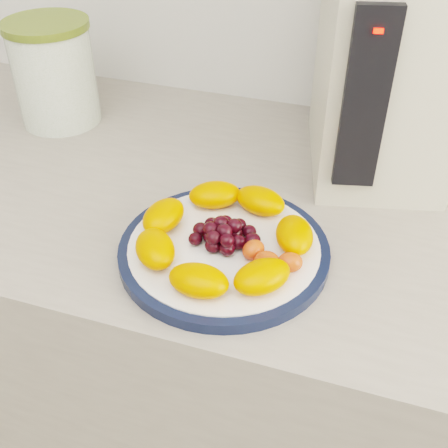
% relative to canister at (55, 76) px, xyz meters
% --- Properties ---
extents(counter, '(3.50, 0.60, 0.90)m').
position_rel_canister_xyz_m(counter, '(0.37, -0.11, -0.53)').
color(counter, gray).
rests_on(counter, floor).
extents(cabinet_face, '(3.48, 0.58, 0.84)m').
position_rel_canister_xyz_m(cabinet_face, '(0.37, -0.11, -0.56)').
color(cabinet_face, olive).
rests_on(cabinet_face, floor).
extents(plate_rim, '(0.26, 0.26, 0.01)m').
position_rel_canister_xyz_m(plate_rim, '(0.39, -0.26, -0.07)').
color(plate_rim, black).
rests_on(plate_rim, counter).
extents(plate_face, '(0.24, 0.24, 0.02)m').
position_rel_canister_xyz_m(plate_face, '(0.39, -0.26, -0.07)').
color(plate_face, white).
rests_on(plate_face, counter).
extents(canister, '(0.14, 0.14, 0.16)m').
position_rel_canister_xyz_m(canister, '(0.00, 0.00, 0.00)').
color(canister, '#3F661F').
rests_on(canister, counter).
extents(canister_lid, '(0.14, 0.14, 0.01)m').
position_rel_canister_xyz_m(canister_lid, '(0.00, 0.00, 0.09)').
color(canister_lid, '#5D6A24').
rests_on(canister_lid, canister).
extents(appliance_body, '(0.23, 0.29, 0.32)m').
position_rel_canister_xyz_m(appliance_body, '(0.53, 0.03, 0.08)').
color(appliance_body, beige).
rests_on(appliance_body, counter).
extents(appliance_panel, '(0.06, 0.03, 0.23)m').
position_rel_canister_xyz_m(appliance_panel, '(0.52, -0.11, 0.08)').
color(appliance_panel, black).
rests_on(appliance_panel, appliance_body).
extents(appliance_led, '(0.01, 0.01, 0.01)m').
position_rel_canister_xyz_m(appliance_led, '(0.52, -0.12, 0.17)').
color(appliance_led, '#FF0C05').
rests_on(appliance_led, appliance_panel).
extents(fruit_plate, '(0.23, 0.22, 0.03)m').
position_rel_canister_xyz_m(fruit_plate, '(0.39, -0.26, -0.05)').
color(fruit_plate, '#F46900').
rests_on(fruit_plate, plate_face).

